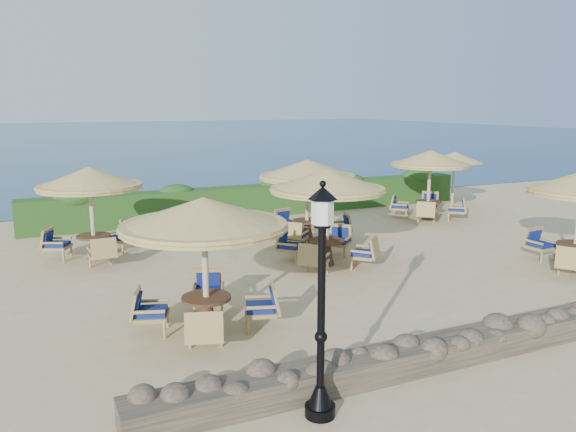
# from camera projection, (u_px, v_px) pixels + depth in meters

# --- Properties ---
(ground) EXTENTS (120.00, 120.00, 0.00)m
(ground) POSITION_uv_depth(u_px,v_px,m) (358.00, 259.00, 16.03)
(ground) COLOR tan
(ground) RESTS_ON ground
(sea) EXTENTS (160.00, 160.00, 0.00)m
(sea) POSITION_uv_depth(u_px,v_px,m) (96.00, 135.00, 78.51)
(sea) COLOR navy
(sea) RESTS_ON ground
(hedge) EXTENTS (18.00, 0.90, 1.20)m
(hedge) POSITION_uv_depth(u_px,v_px,m) (264.00, 200.00, 22.34)
(hedge) COLOR #1B3E14
(hedge) RESTS_ON ground
(stone_wall) EXTENTS (15.00, 0.65, 0.44)m
(stone_wall) POSITION_uv_depth(u_px,v_px,m) (533.00, 331.00, 10.45)
(stone_wall) COLOR brown
(stone_wall) RESTS_ON ground
(lamp_post) EXTENTS (0.44, 0.44, 3.31)m
(lamp_post) POSITION_uv_depth(u_px,v_px,m) (321.00, 313.00, 7.71)
(lamp_post) COLOR black
(lamp_post) RESTS_ON ground
(extra_parasol) EXTENTS (2.30, 2.30, 2.41)m
(extra_parasol) POSITION_uv_depth(u_px,v_px,m) (455.00, 157.00, 23.41)
(extra_parasol) COLOR #C2B088
(extra_parasol) RESTS_ON ground
(cafe_set_0) EXTENTS (3.21, 3.21, 2.65)m
(cafe_set_0) POSITION_uv_depth(u_px,v_px,m) (204.00, 236.00, 10.62)
(cafe_set_0) COLOR #C2B088
(cafe_set_0) RESTS_ON ground
(cafe_set_1) EXTENTS (3.15, 3.15, 2.65)m
(cafe_set_1) POSITION_uv_depth(u_px,v_px,m) (327.00, 197.00, 15.12)
(cafe_set_1) COLOR #C2B088
(cafe_set_1) RESTS_ON ground
(cafe_set_3) EXTENTS (2.89, 2.89, 2.65)m
(cafe_set_3) POSITION_uv_depth(u_px,v_px,m) (91.00, 193.00, 15.67)
(cafe_set_3) COLOR #C2B088
(cafe_set_3) RESTS_ON ground
(cafe_set_4) EXTENTS (3.08, 3.08, 2.65)m
(cafe_set_4) POSITION_uv_depth(u_px,v_px,m) (307.00, 181.00, 17.72)
(cafe_set_4) COLOR #C2B088
(cafe_set_4) RESTS_ON ground
(cafe_set_5) EXTENTS (2.93, 2.93, 2.65)m
(cafe_set_5) POSITION_uv_depth(u_px,v_px,m) (430.00, 171.00, 21.27)
(cafe_set_5) COLOR #C2B088
(cafe_set_5) RESTS_ON ground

